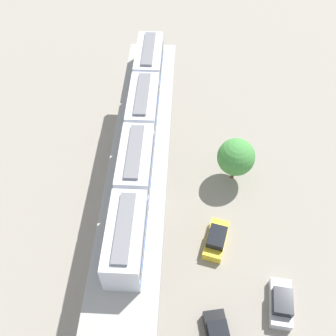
# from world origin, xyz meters

# --- Properties ---
(ground_plane) EXTENTS (120.00, 120.00, 0.00)m
(ground_plane) POSITION_xyz_m (0.00, 0.00, 0.00)
(ground_plane) COLOR gray
(viaduct) EXTENTS (5.20, 35.80, 7.85)m
(viaduct) POSITION_xyz_m (0.00, 0.00, 6.12)
(viaduct) COLOR #A8A59E
(viaduct) RESTS_ON ground
(train) EXTENTS (2.64, 27.45, 3.24)m
(train) POSITION_xyz_m (0.00, -2.03, 9.38)
(train) COLOR silver
(train) RESTS_ON viaduct
(parked_car_yellow) EXTENTS (2.75, 4.51, 1.76)m
(parked_car_yellow) POSITION_xyz_m (-7.39, 3.32, 0.74)
(parked_car_yellow) COLOR yellow
(parked_car_yellow) RESTS_ON ground
(parked_car_silver) EXTENTS (2.24, 4.37, 1.76)m
(parked_car_silver) POSITION_xyz_m (-12.80, 9.23, 0.74)
(parked_car_silver) COLOR #B2B5BA
(parked_car_silver) RESTS_ON ground
(tree_near_viaduct) EXTENTS (3.95, 3.95, 5.37)m
(tree_near_viaduct) POSITION_xyz_m (-9.42, -4.91, 3.39)
(tree_near_viaduct) COLOR brown
(tree_near_viaduct) RESTS_ON ground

